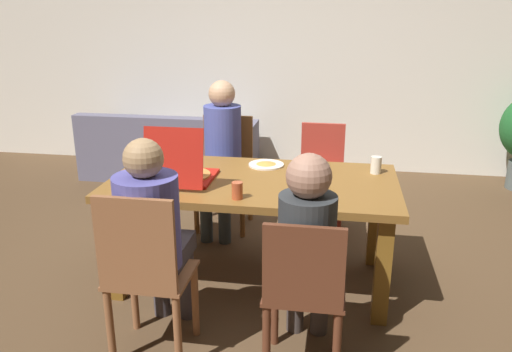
{
  "coord_description": "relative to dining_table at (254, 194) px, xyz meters",
  "views": [
    {
      "loc": [
        0.54,
        -3.12,
        1.81
      ],
      "look_at": [
        0.0,
        0.1,
        0.73
      ],
      "focal_mm": 35.66,
      "sensor_mm": 36.0,
      "label": 1
    }
  ],
  "objects": [
    {
      "name": "plate_1",
      "position": [
        0.04,
        0.31,
        0.11
      ],
      "size": [
        0.25,
        0.25,
        0.03
      ],
      "color": "white",
      "rests_on": "dining_table"
    },
    {
      "name": "plate_0",
      "position": [
        0.34,
        0.17,
        0.11
      ],
      "size": [
        0.22,
        0.22,
        0.03
      ],
      "color": "white",
      "rests_on": "dining_table"
    },
    {
      "name": "chair_1",
      "position": [
        -0.4,
        -0.93,
        -0.11
      ],
      "size": [
        0.43,
        0.38,
        0.96
      ],
      "color": "brown",
      "rests_on": "ground"
    },
    {
      "name": "drinking_glass_0",
      "position": [
        0.8,
        0.26,
        0.16
      ],
      "size": [
        0.07,
        0.07,
        0.12
      ],
      "primitive_type": "cylinder",
      "color": "silver",
      "rests_on": "dining_table"
    },
    {
      "name": "chair_3",
      "position": [
        0.41,
        0.94,
        -0.14
      ],
      "size": [
        0.38,
        0.44,
        0.9
      ],
      "color": "#AC3529",
      "rests_on": "ground"
    },
    {
      "name": "ground_plane",
      "position": [
        0.0,
        0.0,
        -0.64
      ],
      "size": [
        20.0,
        20.0,
        0.0
      ],
      "primitive_type": "plane",
      "color": "brown"
    },
    {
      "name": "person_2",
      "position": [
        0.41,
        -0.79,
        0.05
      ],
      "size": [
        0.28,
        0.5,
        1.17
      ],
      "color": "#433A37",
      "rests_on": "ground"
    },
    {
      "name": "back_wall",
      "position": [
        0.0,
        2.77,
        0.78
      ],
      "size": [
        7.78,
        0.12,
        2.84
      ],
      "primitive_type": "cube",
      "color": "silver",
      "rests_on": "ground"
    },
    {
      "name": "couch",
      "position": [
        -1.32,
        2.15,
        -0.37
      ],
      "size": [
        1.89,
        0.81,
        0.73
      ],
      "color": "slate",
      "rests_on": "ground"
    },
    {
      "name": "person_0",
      "position": [
        -0.4,
        0.8,
        0.1
      ],
      "size": [
        0.31,
        0.52,
        1.26
      ],
      "color": "#36424B",
      "rests_on": "ground"
    },
    {
      "name": "chair_0",
      "position": [
        -0.4,
        0.94,
        -0.13
      ],
      "size": [
        0.45,
        0.43,
        0.94
      ],
      "color": "brown",
      "rests_on": "ground"
    },
    {
      "name": "person_1",
      "position": [
        -0.4,
        -0.78,
        0.07
      ],
      "size": [
        0.33,
        0.55,
        1.21
      ],
      "color": "#433D45",
      "rests_on": "ground"
    },
    {
      "name": "chair_2",
      "position": [
        0.41,
        -0.93,
        -0.15
      ],
      "size": [
        0.4,
        0.38,
        0.88
      ],
      "color": "brown",
      "rests_on": "ground"
    },
    {
      "name": "pizza_box_0",
      "position": [
        -0.44,
        -0.11,
        0.16
      ],
      "size": [
        0.38,
        0.45,
        0.39
      ],
      "color": "#B51C13",
      "rests_on": "dining_table"
    },
    {
      "name": "drinking_glass_2",
      "position": [
        0.35,
        -0.37,
        0.16
      ],
      "size": [
        0.06,
        0.06,
        0.12
      ],
      "primitive_type": "cylinder",
      "color": "#B9502A",
      "rests_on": "dining_table"
    },
    {
      "name": "drinking_glass_1",
      "position": [
        -0.03,
        -0.37,
        0.15
      ],
      "size": [
        0.07,
        0.07,
        0.1
      ],
      "primitive_type": "cylinder",
      "color": "#B44C29",
      "rests_on": "dining_table"
    },
    {
      "name": "dining_table",
      "position": [
        0.0,
        0.0,
        0.0
      ],
      "size": [
        1.88,
        0.97,
        0.74
      ],
      "color": "brown",
      "rests_on": "ground"
    }
  ]
}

